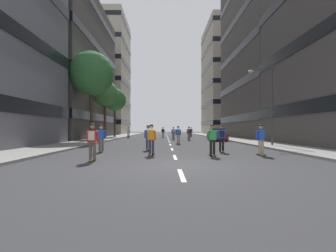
{
  "coord_description": "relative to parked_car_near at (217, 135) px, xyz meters",
  "views": [
    {
      "loc": [
        -0.56,
        -10.12,
        1.54
      ],
      "look_at": [
        0.0,
        27.94,
        1.91
      ],
      "focal_mm": 26.35,
      "sensor_mm": 36.0,
      "label": 1
    }
  ],
  "objects": [
    {
      "name": "sidewalk_left",
      "position": [
        -14.89,
        9.21,
        -0.63
      ],
      "size": [
        3.6,
        71.99,
        0.14
      ],
      "primitive_type": "cube",
      "color": "gray",
      "rests_on": "ground_plane"
    },
    {
      "name": "skater_2",
      "position": [
        -2.83,
        -14.62,
        0.32
      ],
      "size": [
        0.55,
        0.91,
        1.78
      ],
      "color": "brown",
      "rests_on": "ground_plane"
    },
    {
      "name": "skater_0",
      "position": [
        -5.29,
        2.69,
        0.32
      ],
      "size": [
        0.54,
        0.91,
        1.78
      ],
      "color": "brown",
      "rests_on": "ground_plane"
    },
    {
      "name": "skater_10",
      "position": [
        -7.24,
        -16.38,
        0.29
      ],
      "size": [
        0.56,
        0.92,
        1.78
      ],
      "color": "brown",
      "rests_on": "ground_plane"
    },
    {
      "name": "skater_8",
      "position": [
        -7.64,
        -13.04,
        0.29
      ],
      "size": [
        0.56,
        0.92,
        1.78
      ],
      "color": "brown",
      "rests_on": "ground_plane"
    },
    {
      "name": "skater_11",
      "position": [
        -6.73,
        10.13,
        0.29
      ],
      "size": [
        0.54,
        0.91,
        1.78
      ],
      "color": "brown",
      "rests_on": "ground_plane"
    },
    {
      "name": "parked_car_near",
      "position": [
        0.0,
        0.0,
        0.0
      ],
      "size": [
        1.82,
        4.4,
        1.52
      ],
      "color": "maroon",
      "rests_on": "ground_plane"
    },
    {
      "name": "skater_9",
      "position": [
        -9.84,
        -18.92,
        0.32
      ],
      "size": [
        0.54,
        0.91,
        1.78
      ],
      "color": "brown",
      "rests_on": "ground_plane"
    },
    {
      "name": "lane_markings",
      "position": [
        -5.94,
        7.77,
        -0.7
      ],
      "size": [
        0.16,
        62.2,
        0.01
      ],
      "color": "silver",
      "rests_on": "ground_plane"
    },
    {
      "name": "building_right_mid",
      "position": [
        11.8,
        8.61,
        14.98
      ],
      "size": [
        14.12,
        20.29,
        31.17
      ],
      "color": "#4C4744",
      "rests_on": "ground_plane"
    },
    {
      "name": "street_tree_mid",
      "position": [
        -14.89,
        11.27,
        5.66
      ],
      "size": [
        3.81,
        3.81,
        8.17
      ],
      "color": "#4C3823",
      "rests_on": "sidewalk_left"
    },
    {
      "name": "skater_4",
      "position": [
        -12.25,
        9.11,
        0.29
      ],
      "size": [
        0.55,
        0.92,
        1.78
      ],
      "color": "brown",
      "rests_on": "ground_plane"
    },
    {
      "name": "building_right_far",
      "position": [
        11.8,
        35.57,
        14.02
      ],
      "size": [
        14.12,
        18.24,
        29.26
      ],
      "color": "#B2A893",
      "rests_on": "ground_plane"
    },
    {
      "name": "skater_3",
      "position": [
        -5.15,
        -6.39,
        0.32
      ],
      "size": [
        0.55,
        0.91,
        1.78
      ],
      "color": "brown",
      "rests_on": "ground_plane"
    },
    {
      "name": "street_tree_near",
      "position": [
        -14.89,
        -1.92,
        7.12
      ],
      "size": [
        5.09,
        5.09,
        10.26
      ],
      "color": "#4C3823",
      "rests_on": "sidewalk_left"
    },
    {
      "name": "streetlamp_right",
      "position": [
        2.27,
        -9.61,
        3.44
      ],
      "size": [
        2.13,
        0.3,
        6.5
      ],
      "color": "#3F3F44",
      "rests_on": "sidewalk_right"
    },
    {
      "name": "ground_plane",
      "position": [
        -5.94,
        5.94,
        -0.7
      ],
      "size": [
        157.06,
        157.06,
        0.0
      ],
      "primitive_type": "plane",
      "color": "#333335"
    },
    {
      "name": "skater_7",
      "position": [
        -3.86,
        -16.84,
        0.29
      ],
      "size": [
        0.56,
        0.92,
        1.78
      ],
      "color": "brown",
      "rests_on": "ground_plane"
    },
    {
      "name": "skater_12",
      "position": [
        -1.07,
        -16.57,
        0.29
      ],
      "size": [
        0.56,
        0.92,
        1.78
      ],
      "color": "brown",
      "rests_on": "ground_plane"
    },
    {
      "name": "skater_5",
      "position": [
        -1.65,
        14.25,
        0.32
      ],
      "size": [
        0.55,
        0.91,
        1.78
      ],
      "color": "brown",
      "rests_on": "ground_plane"
    },
    {
      "name": "skater_1",
      "position": [
        -10.58,
        -14.45,
        0.29
      ],
      "size": [
        0.56,
        0.92,
        1.78
      ],
      "color": "brown",
      "rests_on": "ground_plane"
    },
    {
      "name": "building_left_mid",
      "position": [
        -23.68,
        8.61,
        10.16
      ],
      "size": [
        14.12,
        23.56,
        21.54
      ],
      "color": "#4C4744",
      "rests_on": "ground_plane"
    },
    {
      "name": "sidewalk_right",
      "position": [
        3.0,
        9.21,
        -0.63
      ],
      "size": [
        3.6,
        71.99,
        0.14
      ],
      "primitive_type": "cube",
      "color": "gray",
      "rests_on": "ground_plane"
    },
    {
      "name": "skater_6",
      "position": [
        -3.38,
        0.95,
        0.32
      ],
      "size": [
        0.55,
        0.91,
        1.78
      ],
      "color": "brown",
      "rests_on": "ground_plane"
    },
    {
      "name": "street_tree_far",
      "position": [
        -14.89,
        4.44,
        5.73
      ],
      "size": [
        3.66,
        3.66,
        8.18
      ],
      "color": "#4C3823",
      "rests_on": "sidewalk_left"
    },
    {
      "name": "building_left_far",
      "position": [
        -23.68,
        35.57,
        14.84
      ],
      "size": [
        14.12,
        16.29,
        30.9
      ],
      "color": "#BCB29E",
      "rests_on": "ground_plane"
    }
  ]
}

